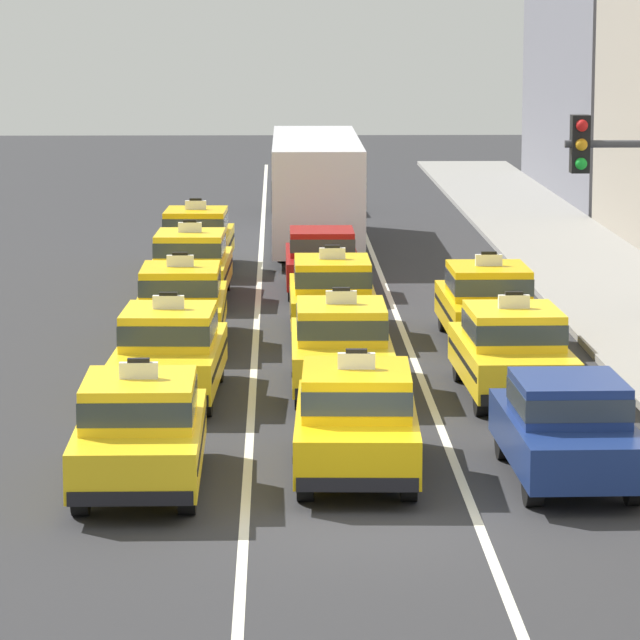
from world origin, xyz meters
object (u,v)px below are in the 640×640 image
taxi_left_second (170,351)px  taxi_right_second (512,350)px  taxi_left_nearest (140,430)px  taxi_center_second (341,345)px  taxi_left_fifth (196,238)px  taxi_center_third (332,294)px  sedan_right_nearest (567,426)px  taxi_center_nearest (356,419)px  bus_center_fifth (316,185)px  sedan_center_sixth (309,188)px  sedan_center_fourth (322,259)px  taxi_left_third (181,303)px  taxi_left_fourth (191,264)px  taxi_right_third (488,302)px

taxi_left_second → taxi_right_second: (6.17, -0.07, 0.00)m
taxi_left_nearest → taxi_center_second: (3.18, 6.95, 0.00)m
taxi_left_fifth → taxi_center_third: bearing=-71.8°
taxi_center_second → taxi_right_second: 3.12m
taxi_left_nearest → taxi_left_second: 6.45m
taxi_left_nearest → sedan_right_nearest: taxi_left_nearest is taller
taxi_left_nearest → taxi_center_nearest: same height
taxi_center_second → bus_center_fifth: bus_center_fifth is taller
sedan_center_sixth → sedan_right_nearest: same height
taxi_center_second → sedan_center_fourth: taxi_center_second is taller
taxi_left_third → sedan_center_sixth: taxi_left_third is taller
taxi_center_third → sedan_center_sixth: taxi_center_third is taller
sedan_center_fourth → taxi_left_fourth: bearing=-160.1°
taxi_left_third → sedan_right_nearest: taxi_left_third is taller
taxi_left_second → taxi_center_second: 3.14m
taxi_left_fourth → taxi_center_second: same height
taxi_left_nearest → taxi_left_third: same height
taxi_left_nearest → taxi_center_second: bearing=65.4°
taxi_left_fourth → taxi_center_second: size_ratio=1.01×
taxi_center_third → taxi_left_third: bearing=-160.4°
sedan_center_sixth → taxi_right_third: 26.23m
taxi_center_nearest → sedan_right_nearest: taxi_center_nearest is taller
taxi_center_second → sedan_center_sixth: size_ratio=1.06×
sedan_right_nearest → bus_center_fifth: bearing=96.4°
sedan_center_sixth → taxi_center_third: bearing=-89.9°
taxi_left_second → taxi_left_fifth: (-0.22, 16.88, 0.00)m
sedan_center_sixth → taxi_center_second: bearing=-89.9°
taxi_left_fifth → sedan_center_fourth: (3.26, -4.04, -0.03)m
taxi_left_fourth → sedan_center_fourth: bearing=19.9°
taxi_left_second → sedan_center_sixth: (3.06, 31.58, -0.03)m
taxi_left_second → taxi_right_third: same height
taxi_right_second → taxi_left_second: bearing=179.3°
taxi_right_second → sedan_right_nearest: bearing=-89.4°
taxi_right_second → taxi_left_fifth: bearing=110.7°
taxi_left_third → bus_center_fifth: bearing=79.0°
taxi_center_second → taxi_right_third: same height
taxi_right_third → sedan_right_nearest: bearing=-90.5°
sedan_right_nearest → taxi_right_third: size_ratio=0.95×
taxi_left_fifth → taxi_left_second: bearing=-89.3°
taxi_center_nearest → taxi_center_second: same height
taxi_left_second → taxi_right_third: bearing=41.2°
taxi_center_nearest → taxi_center_third: same height
taxi_left_fifth → sedan_center_fourth: taxi_left_fifth is taller
bus_center_fifth → sedan_right_nearest: size_ratio=2.59×
taxi_center_nearest → bus_center_fifth: size_ratio=0.41×
sedan_center_fourth → taxi_center_second: bearing=-89.7°
taxi_right_third → taxi_right_second: bearing=-91.8°
taxi_left_third → taxi_left_fifth: (-0.15, 11.29, 0.00)m
taxi_right_third → taxi_left_second: bearing=-138.8°
sedan_center_fourth → taxi_right_third: (3.31, -7.27, 0.03)m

